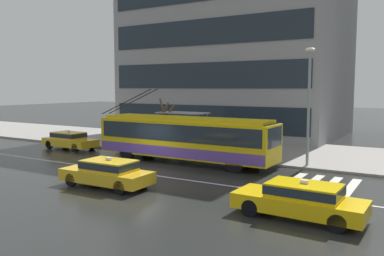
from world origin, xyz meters
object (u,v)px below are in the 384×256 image
object	(u,v)px
pedestrian_approaching_curb	(202,130)
street_lamp	(309,97)
pedestrian_at_shelter	(259,135)
pedestrian_waiting_by_pole	(237,133)
trolleybus	(185,138)
taxi_queued_behind_bus	(70,140)
street_tree_bare	(165,123)
bus_shelter	(184,121)
taxi_oncoming_near	(107,172)
pedestrian_walking_past	(258,131)
taxi_oncoming_far	(301,199)

from	to	relation	value
pedestrian_approaching_curb	street_lamp	bearing A→B (deg)	-8.12
pedestrian_at_shelter	pedestrian_waiting_by_pole	size ratio (longest dim) A/B	1.01
trolleybus	taxi_queued_behind_bus	bearing A→B (deg)	179.04
pedestrian_waiting_by_pole	street_lamp	size ratio (longest dim) A/B	0.29
pedestrian_approaching_curb	street_tree_bare	bearing A→B (deg)	-177.67
bus_shelter	pedestrian_at_shelter	world-z (taller)	bus_shelter
trolleybus	pedestrian_at_shelter	xyz separation A→B (m)	(3.69, 2.89, 0.11)
taxi_oncoming_near	pedestrian_approaching_curb	world-z (taller)	pedestrian_approaching_curb
pedestrian_approaching_curb	pedestrian_waiting_by_pole	bearing A→B (deg)	-16.71
pedestrian_at_shelter	pedestrian_approaching_curb	xyz separation A→B (m)	(-4.40, 0.45, 0.01)
trolleybus	taxi_oncoming_near	distance (m)	7.05
pedestrian_at_shelter	pedestrian_walking_past	size ratio (longest dim) A/B	0.96
street_lamp	bus_shelter	bearing A→B (deg)	169.52
bus_shelter	street_tree_bare	world-z (taller)	street_tree_bare
taxi_oncoming_near	bus_shelter	xyz separation A→B (m)	(-2.69, 11.00, 1.43)
pedestrian_approaching_curb	pedestrian_walking_past	distance (m)	3.90
street_lamp	street_tree_bare	size ratio (longest dim) A/B	1.83
taxi_queued_behind_bus	bus_shelter	distance (m)	8.79
pedestrian_waiting_by_pole	street_lamp	distance (m)	5.10
bus_shelter	taxi_oncoming_near	bearing A→B (deg)	-76.26
bus_shelter	pedestrian_walking_past	xyz separation A→B (m)	(5.60, 0.42, -0.41)
taxi_oncoming_near	taxi_queued_behind_bus	size ratio (longest dim) A/B	1.00
taxi_oncoming_near	bus_shelter	bearing A→B (deg)	103.74
street_tree_bare	bus_shelter	bearing A→B (deg)	34.13
taxi_oncoming_near	taxi_queued_behind_bus	world-z (taller)	same
pedestrian_waiting_by_pole	street_tree_bare	xyz separation A→B (m)	(-6.12, 0.81, 0.31)
pedestrian_approaching_curb	pedestrian_waiting_by_pole	world-z (taller)	pedestrian_approaching_curb
bus_shelter	trolleybus	bearing A→B (deg)	-57.26
pedestrian_walking_past	street_tree_bare	size ratio (longest dim) A/B	0.56
taxi_oncoming_near	pedestrian_walking_past	bearing A→B (deg)	75.70
street_tree_bare	pedestrian_walking_past	bearing A→B (deg)	10.16
pedestrian_at_shelter	pedestrian_walking_past	bearing A→B (deg)	113.17
street_lamp	street_tree_bare	xyz separation A→B (m)	(-10.63, 0.96, -2.07)
trolleybus	pedestrian_waiting_by_pole	size ratio (longest dim) A/B	6.36
trolleybus	street_tree_bare	world-z (taller)	trolleybus
taxi_oncoming_near	street_tree_bare	xyz separation A→B (m)	(-3.85, 10.22, 1.32)
taxi_queued_behind_bus	taxi_oncoming_near	bearing A→B (deg)	-34.41
pedestrian_walking_past	pedestrian_waiting_by_pole	size ratio (longest dim) A/B	1.06
taxi_oncoming_far	taxi_queued_behind_bus	size ratio (longest dim) A/B	1.03
pedestrian_walking_past	street_lamp	size ratio (longest dim) A/B	0.31
pedestrian_waiting_by_pole	trolleybus	bearing A→B (deg)	-134.67
taxi_oncoming_far	pedestrian_approaching_curb	bearing A→B (deg)	133.87
taxi_queued_behind_bus	street_lamp	world-z (taller)	street_lamp
taxi_oncoming_near	pedestrian_waiting_by_pole	distance (m)	9.73
trolleybus	street_lamp	bearing A→B (deg)	18.12
taxi_oncoming_far	pedestrian_waiting_by_pole	size ratio (longest dim) A/B	2.38
taxi_oncoming_far	street_tree_bare	size ratio (longest dim) A/B	1.26
taxi_oncoming_far	taxi_queued_behind_bus	xyz separation A→B (m)	(-19.45, 7.04, -0.00)
trolleybus	street_lamp	size ratio (longest dim) A/B	1.84
pedestrian_walking_past	street_lamp	world-z (taller)	street_lamp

